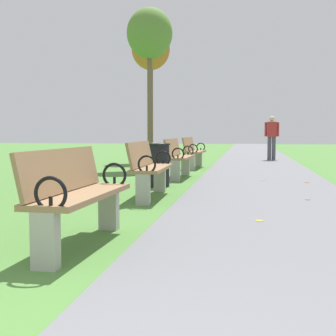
{
  "coord_description": "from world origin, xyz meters",
  "views": [
    {
      "loc": [
        1.03,
        -0.83,
        1.05
      ],
      "look_at": [
        -0.05,
        5.47,
        0.55
      ],
      "focal_mm": 49.09,
      "sensor_mm": 36.0,
      "label": 1
    }
  ],
  "objects_px": {
    "park_bench_4": "(178,157)",
    "tree_4": "(151,51)",
    "park_bench_5": "(193,152)",
    "trash_bin": "(158,165)",
    "pedestrian_walking": "(272,135)",
    "tree_3": "(150,35)",
    "park_bench_2": "(77,194)",
    "park_bench_3": "(149,168)"
  },
  "relations": [
    {
      "from": "park_bench_2",
      "to": "tree_3",
      "type": "height_order",
      "value": "tree_3"
    },
    {
      "from": "tree_4",
      "to": "trash_bin",
      "type": "xyz_separation_m",
      "value": [
        1.71,
        -7.49,
        -3.5
      ]
    },
    {
      "from": "park_bench_2",
      "to": "park_bench_5",
      "type": "xyz_separation_m",
      "value": [
        0.0,
        9.3,
        0.0
      ]
    },
    {
      "from": "park_bench_2",
      "to": "park_bench_4",
      "type": "xyz_separation_m",
      "value": [
        -0.0,
        6.37,
        0.0
      ]
    },
    {
      "from": "park_bench_3",
      "to": "tree_4",
      "type": "bearing_deg",
      "value": 101.66
    },
    {
      "from": "park_bench_3",
      "to": "trash_bin",
      "type": "xyz_separation_m",
      "value": [
        -0.15,
        1.51,
        -0.06
      ]
    },
    {
      "from": "park_bench_5",
      "to": "trash_bin",
      "type": "relative_size",
      "value": 1.93
    },
    {
      "from": "park_bench_3",
      "to": "park_bench_5",
      "type": "xyz_separation_m",
      "value": [
        0.0,
        6.14,
        0.0
      ]
    },
    {
      "from": "park_bench_3",
      "to": "pedestrian_walking",
      "type": "bearing_deg",
      "value": 76.68
    },
    {
      "from": "park_bench_4",
      "to": "park_bench_3",
      "type": "bearing_deg",
      "value": -90.0
    },
    {
      "from": "park_bench_3",
      "to": "tree_4",
      "type": "height_order",
      "value": "tree_4"
    },
    {
      "from": "park_bench_5",
      "to": "pedestrian_walking",
      "type": "distance_m",
      "value": 4.85
    },
    {
      "from": "tree_3",
      "to": "park_bench_2",
      "type": "bearing_deg",
      "value": -82.15
    },
    {
      "from": "park_bench_4",
      "to": "pedestrian_walking",
      "type": "height_order",
      "value": "pedestrian_walking"
    },
    {
      "from": "pedestrian_walking",
      "to": "tree_4",
      "type": "bearing_deg",
      "value": -163.03
    },
    {
      "from": "park_bench_5",
      "to": "pedestrian_walking",
      "type": "height_order",
      "value": "pedestrian_walking"
    },
    {
      "from": "park_bench_3",
      "to": "park_bench_5",
      "type": "distance_m",
      "value": 6.14
    },
    {
      "from": "park_bench_4",
      "to": "tree_4",
      "type": "bearing_deg",
      "value": 107.79
    },
    {
      "from": "park_bench_3",
      "to": "park_bench_4",
      "type": "bearing_deg",
      "value": 90.0
    },
    {
      "from": "tree_3",
      "to": "tree_4",
      "type": "xyz_separation_m",
      "value": [
        -0.59,
        2.93,
        0.09
      ]
    },
    {
      "from": "park_bench_2",
      "to": "trash_bin",
      "type": "distance_m",
      "value": 4.67
    },
    {
      "from": "pedestrian_walking",
      "to": "park_bench_5",
      "type": "bearing_deg",
      "value": -120.35
    },
    {
      "from": "park_bench_4",
      "to": "park_bench_2",
      "type": "bearing_deg",
      "value": -90.0
    },
    {
      "from": "trash_bin",
      "to": "park_bench_4",
      "type": "bearing_deg",
      "value": 85.06
    },
    {
      "from": "park_bench_3",
      "to": "tree_4",
      "type": "xyz_separation_m",
      "value": [
        -1.86,
        9.0,
        3.44
      ]
    },
    {
      "from": "park_bench_4",
      "to": "park_bench_5",
      "type": "distance_m",
      "value": 2.93
    },
    {
      "from": "tree_3",
      "to": "pedestrian_walking",
      "type": "bearing_deg",
      "value": 48.82
    },
    {
      "from": "trash_bin",
      "to": "tree_4",
      "type": "bearing_deg",
      "value": 102.86
    },
    {
      "from": "park_bench_5",
      "to": "tree_4",
      "type": "height_order",
      "value": "tree_4"
    },
    {
      "from": "park_bench_2",
      "to": "tree_3",
      "type": "distance_m",
      "value": 9.89
    },
    {
      "from": "park_bench_5",
      "to": "park_bench_4",
      "type": "bearing_deg",
      "value": -90.0
    },
    {
      "from": "tree_3",
      "to": "pedestrian_walking",
      "type": "distance_m",
      "value": 6.35
    },
    {
      "from": "tree_4",
      "to": "trash_bin",
      "type": "relative_size",
      "value": 5.64
    },
    {
      "from": "pedestrian_walking",
      "to": "tree_3",
      "type": "bearing_deg",
      "value": -131.18
    },
    {
      "from": "tree_3",
      "to": "trash_bin",
      "type": "bearing_deg",
      "value": -76.14
    },
    {
      "from": "tree_3",
      "to": "park_bench_5",
      "type": "bearing_deg",
      "value": 3.35
    },
    {
      "from": "park_bench_2",
      "to": "park_bench_5",
      "type": "bearing_deg",
      "value": 90.0
    },
    {
      "from": "tree_4",
      "to": "park_bench_5",
      "type": "bearing_deg",
      "value": -57.0
    },
    {
      "from": "park_bench_3",
      "to": "park_bench_5",
      "type": "relative_size",
      "value": 1.0
    },
    {
      "from": "park_bench_2",
      "to": "park_bench_3",
      "type": "height_order",
      "value": "same"
    },
    {
      "from": "park_bench_4",
      "to": "tree_3",
      "type": "relative_size",
      "value": 0.35
    },
    {
      "from": "park_bench_2",
      "to": "tree_4",
      "type": "bearing_deg",
      "value": 98.69
    }
  ]
}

